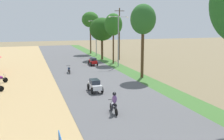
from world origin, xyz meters
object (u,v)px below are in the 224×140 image
at_px(streetlamp_mid, 96,35).
at_px(median_tree_fourth, 102,29).
at_px(car_sedan_red, 93,61).
at_px(motorbike_foreground_rider, 114,103).
at_px(median_tree_fifth, 90,20).
at_px(utility_pole_near, 119,33).
at_px(median_tree_third, 113,25).
at_px(streetlamp_near, 118,37).
at_px(car_sedan_white, 95,85).
at_px(median_tree_second, 143,20).
at_px(motorbike_ahead_second, 69,69).
at_px(parked_motorbike_third, 0,78).

bearing_deg(streetlamp_mid, median_tree_fourth, -93.13).
xyz_separation_m(streetlamp_mid, car_sedan_red, (-3.52, -11.75, -3.43)).
bearing_deg(motorbike_foreground_rider, median_tree_fifth, 79.52).
bearing_deg(utility_pole_near, median_tree_third, -120.39).
height_order(streetlamp_near, utility_pole_near, utility_pole_near).
bearing_deg(median_tree_fourth, car_sedan_white, -107.20).
bearing_deg(car_sedan_white, median_tree_second, 34.57).
xyz_separation_m(median_tree_third, median_tree_fifth, (-0.36, 14.79, 0.87)).
distance_m(median_tree_fifth, streetlamp_near, 17.81).
relative_size(median_tree_second, motorbike_ahead_second, 4.90).
xyz_separation_m(median_tree_fifth, motorbike_ahead_second, (-7.81, -20.92, -6.63)).
distance_m(median_tree_fourth, median_tree_fifth, 9.56).
bearing_deg(median_tree_fifth, streetlamp_near, -89.18).
bearing_deg(motorbike_ahead_second, car_sedan_white, -84.65).
height_order(streetlamp_mid, car_sedan_white, streetlamp_mid).
bearing_deg(streetlamp_mid, car_sedan_red, -106.69).
height_order(median_tree_second, motorbike_foreground_rider, median_tree_second).
bearing_deg(motorbike_ahead_second, utility_pole_near, 44.30).
distance_m(streetlamp_near, utility_pole_near, 7.57).
xyz_separation_m(streetlamp_mid, car_sedan_white, (-7.09, -27.42, -3.43)).
height_order(median_tree_third, streetlamp_near, median_tree_third).
xyz_separation_m(utility_pole_near, motorbike_foreground_rider, (-9.87, -27.35, -3.93)).
relative_size(streetlamp_near, utility_pole_near, 0.83).
bearing_deg(car_sedan_red, motorbike_foreground_rider, -99.54).
distance_m(car_sedan_white, motorbike_ahead_second, 10.45).
height_order(median_tree_fourth, streetlamp_mid, median_tree_fourth).
bearing_deg(median_tree_fifth, median_tree_third, -88.61).
relative_size(parked_motorbike_third, motorbike_ahead_second, 1.00).
xyz_separation_m(median_tree_third, motorbike_foreground_rider, (-7.36, -23.06, -5.47)).
bearing_deg(parked_motorbike_third, median_tree_third, 29.99).
height_order(median_tree_fourth, motorbike_foreground_rider, median_tree_fourth).
bearing_deg(parked_motorbike_third, streetlamp_near, 22.23).
bearing_deg(median_tree_third, car_sedan_red, -166.66).
xyz_separation_m(parked_motorbike_third, motorbike_ahead_second, (8.26, 3.34, 0.02)).
bearing_deg(car_sedan_red, median_tree_fourth, 62.73).
distance_m(median_tree_fifth, motorbike_foreground_rider, 39.01).
bearing_deg(median_tree_fifth, motorbike_foreground_rider, -100.48).
distance_m(streetlamp_mid, motorbike_foreground_rider, 34.87).
relative_size(parked_motorbike_third, median_tree_third, 0.22).
xyz_separation_m(utility_pole_near, motorbike_ahead_second, (-10.68, -10.42, -4.21)).
bearing_deg(motorbike_foreground_rider, streetlamp_near, 70.29).
distance_m(median_tree_fourth, utility_pole_near, 3.19).
distance_m(parked_motorbike_third, median_tree_fifth, 29.85).
height_order(median_tree_fourth, car_sedan_red, median_tree_fourth).
relative_size(median_tree_third, median_tree_fifth, 0.92).
height_order(car_sedan_white, motorbike_ahead_second, car_sedan_white).
distance_m(car_sedan_white, motorbike_foreground_rider, 6.53).
distance_m(median_tree_second, car_sedan_red, 12.94).
height_order(median_tree_fourth, motorbike_ahead_second, median_tree_fourth).
bearing_deg(median_tree_fourth, motorbike_ahead_second, -123.96).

